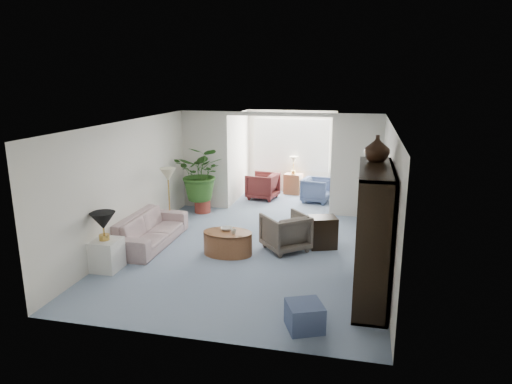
% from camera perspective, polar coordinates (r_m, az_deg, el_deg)
% --- Properties ---
extents(floor, '(6.00, 6.00, 0.00)m').
position_cam_1_polar(floor, '(8.90, -0.88, -7.81)').
color(floor, '#8CA1B8').
rests_on(floor, ground).
extents(sunroom_floor, '(2.60, 2.60, 0.00)m').
position_cam_1_polar(sunroom_floor, '(12.71, 3.56, -1.07)').
color(sunroom_floor, '#8CA1B8').
rests_on(sunroom_floor, ground).
extents(back_pier_left, '(1.20, 0.12, 2.50)m').
position_cam_1_polar(back_pier_left, '(11.86, -6.36, 3.96)').
color(back_pier_left, silver).
rests_on(back_pier_left, ground).
extents(back_pier_right, '(1.20, 0.12, 2.50)m').
position_cam_1_polar(back_pier_right, '(11.20, 12.35, 3.12)').
color(back_pier_right, silver).
rests_on(back_pier_right, ground).
extents(back_header, '(2.60, 0.12, 0.10)m').
position_cam_1_polar(back_header, '(11.22, 2.80, 9.63)').
color(back_header, silver).
rests_on(back_header, back_pier_left).
extents(window_pane, '(2.20, 0.02, 1.50)m').
position_cam_1_polar(window_pane, '(13.48, 4.42, 5.86)').
color(window_pane, white).
extents(window_blinds, '(2.20, 0.02, 1.50)m').
position_cam_1_polar(window_blinds, '(13.45, 4.40, 5.84)').
color(window_blinds, white).
extents(framed_picture, '(0.04, 0.50, 0.40)m').
position_cam_1_polar(framed_picture, '(8.09, 16.08, 1.99)').
color(framed_picture, '#BDAF97').
extents(sofa, '(0.84, 2.12, 0.62)m').
position_cam_1_polar(sofa, '(9.59, -13.02, -4.58)').
color(sofa, beige).
rests_on(sofa, ground).
extents(end_table, '(0.51, 0.51, 0.55)m').
position_cam_1_polar(end_table, '(8.58, -18.16, -7.41)').
color(end_table, white).
rests_on(end_table, ground).
extents(table_lamp, '(0.44, 0.44, 0.30)m').
position_cam_1_polar(table_lamp, '(8.38, -18.49, -3.42)').
color(table_lamp, black).
rests_on(table_lamp, end_table).
extents(floor_lamp, '(0.36, 0.36, 0.28)m').
position_cam_1_polar(floor_lamp, '(10.22, -10.88, 2.15)').
color(floor_lamp, beige).
rests_on(floor_lamp, ground).
extents(coffee_table, '(1.21, 1.21, 0.45)m').
position_cam_1_polar(coffee_table, '(8.87, -3.53, -6.35)').
color(coffee_table, brown).
rests_on(coffee_table, ground).
extents(coffee_bowl, '(0.29, 0.29, 0.06)m').
position_cam_1_polar(coffee_bowl, '(8.89, -3.68, -4.57)').
color(coffee_bowl, silver).
rests_on(coffee_bowl, coffee_table).
extents(coffee_cup, '(0.12, 0.12, 0.09)m').
position_cam_1_polar(coffee_cup, '(8.65, -2.79, -4.97)').
color(coffee_cup, beige).
rests_on(coffee_cup, coffee_table).
extents(wingback_chair, '(1.12, 1.12, 0.73)m').
position_cam_1_polar(wingback_chair, '(9.05, 3.68, -4.97)').
color(wingback_chair, '#665C50').
rests_on(wingback_chair, ground).
extents(side_table_dark, '(0.64, 0.57, 0.63)m').
position_cam_1_polar(side_table_dark, '(9.27, 8.26, -4.96)').
color(side_table_dark, black).
rests_on(side_table_dark, ground).
extents(entertainment_cabinet, '(0.49, 1.84, 2.05)m').
position_cam_1_polar(entertainment_cabinet, '(7.13, 14.29, -5.13)').
color(entertainment_cabinet, black).
rests_on(entertainment_cabinet, ground).
extents(cabinet_urn, '(0.39, 0.39, 0.41)m').
position_cam_1_polar(cabinet_urn, '(7.33, 14.81, 5.26)').
color(cabinet_urn, black).
rests_on(cabinet_urn, entertainment_cabinet).
extents(ottoman, '(0.61, 0.61, 0.37)m').
position_cam_1_polar(ottoman, '(6.44, 6.05, -15.08)').
color(ottoman, '#4B5981').
rests_on(ottoman, ground).
extents(plant_pot, '(0.40, 0.40, 0.32)m').
position_cam_1_polar(plant_pot, '(11.64, -6.66, -1.75)').
color(plant_pot, maroon).
rests_on(plant_pot, ground).
extents(house_plant, '(1.24, 1.07, 1.37)m').
position_cam_1_polar(house_plant, '(11.44, -6.78, 2.34)').
color(house_plant, '#2D5A1F').
rests_on(house_plant, plant_pot).
extents(sunroom_chair_blue, '(0.83, 0.81, 0.66)m').
position_cam_1_polar(sunroom_chair_blue, '(12.61, 7.50, 0.25)').
color(sunroom_chair_blue, '#4B5981').
rests_on(sunroom_chair_blue, ground).
extents(sunroom_chair_maroon, '(0.91, 0.89, 0.73)m').
position_cam_1_polar(sunroom_chair_maroon, '(12.82, 0.82, 0.76)').
color(sunroom_chair_maroon, '#541F1C').
rests_on(sunroom_chair_maroon, ground).
extents(sunroom_table, '(0.54, 0.45, 0.59)m').
position_cam_1_polar(sunroom_table, '(13.42, 4.63, 1.03)').
color(sunroom_table, brown).
rests_on(sunroom_table, ground).
extents(shelf_clutter, '(0.30, 1.13, 1.06)m').
position_cam_1_polar(shelf_clutter, '(7.02, 13.92, -4.83)').
color(shelf_clutter, black).
rests_on(shelf_clutter, entertainment_cabinet).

